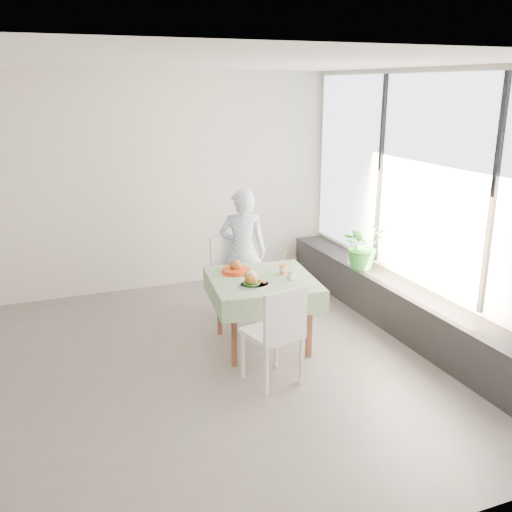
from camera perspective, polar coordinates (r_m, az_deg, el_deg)
name	(u,v)px	position (r m, az deg, el deg)	size (l,w,h in m)	color
floor	(154,377)	(5.53, -10.15, -11.86)	(6.00, 6.00, 0.00)	#595754
ceiling	(136,62)	(4.87, -11.91, 18.48)	(6.00, 6.00, 0.00)	white
wall_back	(107,186)	(7.44, -14.67, 6.75)	(6.00, 0.02, 2.80)	silver
wall_front	(248,355)	(2.74, -0.76, -9.83)	(6.00, 0.02, 2.80)	silver
wall_right	(431,206)	(6.28, 17.08, 4.77)	(0.02, 5.00, 2.80)	silver
window_pane	(431,183)	(6.21, 17.06, 7.00)	(0.01, 4.80, 2.18)	#D1E0F9
window_ledge	(407,311)	(6.48, 14.82, -5.32)	(0.40, 4.80, 0.50)	black
cafe_table	(262,304)	(5.88, 0.63, -4.83)	(1.16, 1.16, 0.74)	brown
chair_far	(235,292)	(6.71, -2.12, -3.63)	(0.49, 0.49, 0.94)	white
chair_near	(273,352)	(5.26, 1.68, -9.60)	(0.53, 0.53, 0.94)	white
diner	(243,252)	(6.64, -1.31, 0.40)	(0.55, 0.36, 1.51)	#92BBE9
main_dish	(253,281)	(5.56, -0.30, -2.49)	(0.30, 0.30, 0.15)	white
juice_cup_orange	(283,268)	(5.91, 2.75, -1.20)	(0.10, 0.10, 0.28)	white
juice_cup_lemonade	(291,274)	(5.73, 3.50, -1.82)	(0.09, 0.09, 0.26)	white
second_dish	(236,269)	(5.94, -2.03, -1.32)	(0.29, 0.29, 0.14)	red
potted_plant	(363,245)	(6.91, 10.66, 1.08)	(0.52, 0.45, 0.58)	#2C812B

